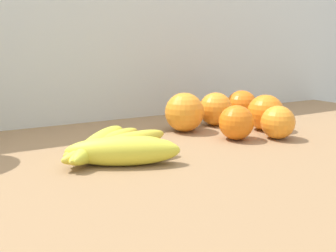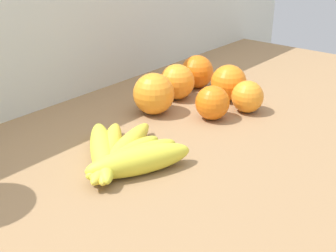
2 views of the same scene
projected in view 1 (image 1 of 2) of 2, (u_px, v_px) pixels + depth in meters
wall_back at (87, 204)px, 0.85m from camera, size 2.08×0.06×1.30m
banana_bunch at (115, 147)px, 0.51m from camera, size 0.21×0.21×0.04m
orange_right at (236, 123)px, 0.62m from camera, size 0.07×0.07×0.07m
orange_front at (184, 112)px, 0.68m from camera, size 0.08×0.08×0.08m
orange_back_right at (265, 113)px, 0.69m from camera, size 0.08×0.08×0.08m
orange_far_right at (216, 109)px, 0.74m from camera, size 0.08×0.08×0.08m
orange_back_left at (280, 123)px, 0.62m from camera, size 0.07×0.07×0.07m
orange_center at (242, 106)px, 0.79m from camera, size 0.08×0.08×0.08m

